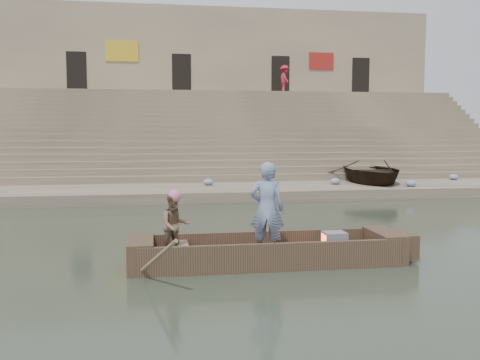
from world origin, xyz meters
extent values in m
plane|color=#2B3628|center=(0.00, 0.00, 0.00)|extent=(120.00, 120.00, 0.00)
cube|color=gray|center=(0.00, 8.00, 0.20)|extent=(32.00, 4.00, 0.40)
cube|color=gray|center=(0.00, 15.50, 1.40)|extent=(32.00, 3.00, 2.80)
cube|color=gray|center=(0.00, 22.50, 2.60)|extent=(32.00, 3.00, 5.20)
cube|color=gray|center=(0.00, 10.25, 0.35)|extent=(32.00, 0.50, 0.70)
cube|color=gray|center=(0.00, 10.75, 0.50)|extent=(32.00, 0.50, 1.00)
cube|color=gray|center=(0.00, 11.25, 0.65)|extent=(32.00, 0.50, 1.30)
cube|color=gray|center=(0.00, 11.75, 0.80)|extent=(32.00, 0.50, 1.60)
cube|color=gray|center=(0.00, 12.25, 0.95)|extent=(32.00, 0.50, 1.90)
cube|color=gray|center=(0.00, 12.75, 1.10)|extent=(32.00, 0.50, 2.20)
cube|color=gray|center=(0.00, 13.25, 1.25)|extent=(32.00, 0.50, 2.50)
cube|color=gray|center=(0.00, 13.75, 1.40)|extent=(32.00, 0.50, 2.80)
cube|color=gray|center=(0.00, 17.25, 1.55)|extent=(32.00, 0.50, 3.10)
cube|color=gray|center=(0.00, 17.75, 1.70)|extent=(32.00, 0.50, 3.40)
cube|color=gray|center=(0.00, 18.25, 1.85)|extent=(32.00, 0.50, 3.70)
cube|color=gray|center=(0.00, 18.75, 2.00)|extent=(32.00, 0.50, 4.00)
cube|color=gray|center=(0.00, 19.25, 2.15)|extent=(32.00, 0.50, 4.30)
cube|color=gray|center=(0.00, 19.75, 2.30)|extent=(32.00, 0.50, 4.60)
cube|color=gray|center=(0.00, 20.25, 2.45)|extent=(32.00, 0.50, 4.90)
cube|color=gray|center=(0.00, 20.75, 2.60)|extent=(32.00, 0.50, 5.20)
cube|color=tan|center=(0.00, 26.50, 5.60)|extent=(32.00, 5.00, 11.20)
cube|color=black|center=(-9.00, 24.05, 6.60)|extent=(1.30, 0.18, 2.60)
cube|color=black|center=(-2.00, 24.05, 6.60)|extent=(1.30, 0.18, 2.60)
cube|color=black|center=(5.00, 24.05, 6.60)|extent=(1.30, 0.18, 2.60)
cube|color=black|center=(11.00, 24.05, 6.60)|extent=(1.30, 0.18, 2.60)
cube|color=gold|center=(-6.00, 23.98, 8.00)|extent=(2.20, 0.10, 1.40)
cube|color=maroon|center=(8.00, 23.98, 7.60)|extent=(1.80, 0.10, 1.20)
cube|color=brown|center=(-1.68, -2.95, 0.11)|extent=(5.00, 1.30, 0.22)
cube|color=brown|center=(-1.68, -3.57, 0.28)|extent=(5.20, 0.12, 0.56)
cube|color=brown|center=(-1.68, -2.33, 0.28)|extent=(5.20, 0.12, 0.56)
cube|color=brown|center=(-4.23, -2.95, 0.30)|extent=(0.50, 1.30, 0.60)
cube|color=brown|center=(0.87, -2.95, 0.30)|extent=(0.50, 1.30, 0.60)
cube|color=brown|center=(1.27, -2.95, 0.32)|extent=(0.35, 0.90, 0.50)
cube|color=#937A5B|center=(-3.43, -2.95, 0.40)|extent=(0.30, 1.20, 0.08)
cylinder|color=#937A5B|center=(-4.08, -3.85, 0.30)|extent=(1.03, 2.10, 1.36)
sphere|color=pink|center=(-3.56, -3.00, 1.44)|extent=(0.26, 0.26, 0.26)
imported|color=navy|center=(-1.72, -3.13, 1.17)|extent=(0.79, 0.63, 1.89)
imported|color=#287A53|center=(-3.56, -3.00, 0.86)|extent=(0.74, 0.64, 1.28)
cube|color=gray|center=(-0.24, -2.95, 0.42)|extent=(0.46, 0.42, 0.40)
cube|color=#E5593F|center=(-0.45, -2.95, 0.42)|extent=(0.04, 0.34, 0.32)
imported|color=#2D2116|center=(5.49, 8.74, 0.90)|extent=(3.89, 5.11, 0.99)
imported|color=#B51E32|center=(4.80, 21.91, 6.11)|extent=(0.75, 1.22, 1.83)
ellipsoid|color=#3F5999|center=(-1.71, 8.76, 0.53)|extent=(0.44, 0.44, 0.26)
ellipsoid|color=#3F5999|center=(6.47, 6.92, 0.53)|extent=(0.44, 0.44, 0.26)
ellipsoid|color=#3F5999|center=(3.68, 8.23, 0.53)|extent=(0.44, 0.44, 0.26)
ellipsoid|color=#3F5999|center=(9.80, 9.29, 0.53)|extent=(0.44, 0.44, 0.26)
camera|label=1|loc=(-3.93, -13.47, 2.77)|focal=39.91mm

